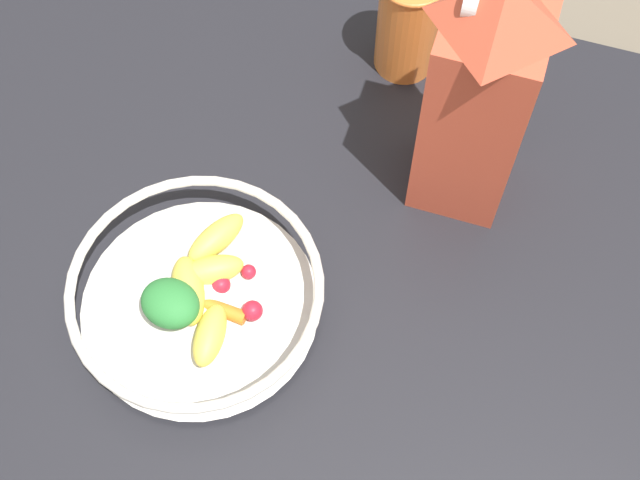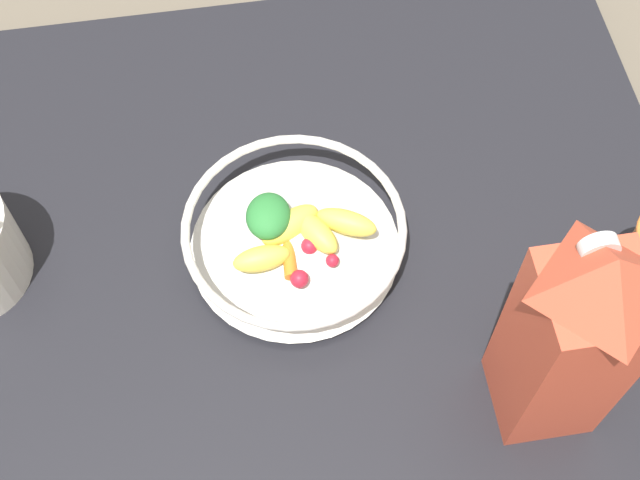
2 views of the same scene
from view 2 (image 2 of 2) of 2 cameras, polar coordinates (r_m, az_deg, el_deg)
ground_plane at (r=1.00m, az=-1.87°, el=-6.24°), size 6.00×6.00×0.00m
countertop at (r=0.98m, az=-1.91°, el=-5.71°), size 0.94×0.94×0.05m
fruit_bowl at (r=0.97m, az=-1.65°, el=0.28°), size 0.24×0.24×0.08m
milk_carton at (r=0.82m, az=15.77°, el=-6.05°), size 0.09×0.09×0.30m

